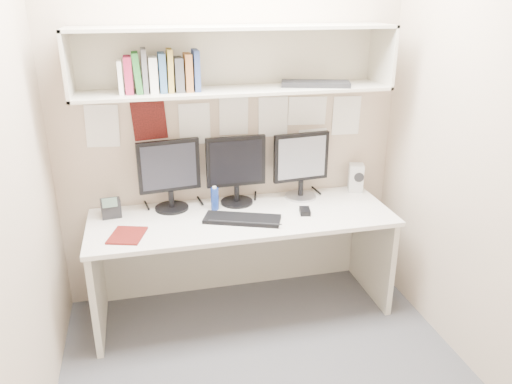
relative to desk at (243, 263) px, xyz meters
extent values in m
cube|color=#45454A|center=(0.00, -0.65, -0.37)|extent=(2.40, 2.00, 0.01)
cube|color=#B9A48D|center=(0.00, 0.35, 0.93)|extent=(2.40, 0.02, 2.60)
cube|color=#B9A48D|center=(0.00, -1.65, 0.93)|extent=(2.40, 0.02, 2.60)
cube|color=#B9A48D|center=(-1.20, -0.65, 0.93)|extent=(0.02, 2.00, 2.60)
cube|color=#B9A48D|center=(1.20, -0.65, 0.93)|extent=(0.02, 2.00, 2.60)
cube|color=silver|center=(0.00, -0.01, 0.35)|extent=(2.00, 0.70, 0.03)
cube|color=beige|center=(0.00, 0.32, -0.02)|extent=(1.96, 0.02, 0.70)
cube|color=beige|center=(0.00, 0.16, 1.16)|extent=(2.00, 0.38, 0.02)
cube|color=beige|center=(0.00, 0.16, 1.54)|extent=(2.00, 0.38, 0.02)
cube|color=beige|center=(0.00, 0.34, 1.35)|extent=(2.00, 0.02, 0.40)
cube|color=beige|center=(-0.99, 0.16, 1.35)|extent=(0.02, 0.38, 0.40)
cube|color=beige|center=(0.99, 0.16, 1.35)|extent=(0.02, 0.38, 0.40)
cylinder|color=black|center=(-0.45, 0.21, 0.37)|extent=(0.23, 0.23, 0.02)
cylinder|color=black|center=(-0.45, 0.21, 0.44)|extent=(0.04, 0.04, 0.11)
cube|color=black|center=(-0.45, 0.22, 0.67)|extent=(0.41, 0.09, 0.35)
cube|color=black|center=(-0.45, 0.20, 0.67)|extent=(0.36, 0.05, 0.30)
cylinder|color=black|center=(0.01, 0.21, 0.37)|extent=(0.23, 0.23, 0.02)
cylinder|color=black|center=(0.01, 0.21, 0.44)|extent=(0.04, 0.04, 0.11)
cube|color=black|center=(0.01, 0.22, 0.67)|extent=(0.41, 0.04, 0.35)
cube|color=black|center=(0.01, 0.20, 0.67)|extent=(0.36, 0.01, 0.30)
cylinder|color=#A5A5AA|center=(0.48, 0.21, 0.37)|extent=(0.22, 0.22, 0.02)
cylinder|color=black|center=(0.48, 0.21, 0.44)|extent=(0.04, 0.04, 0.11)
cube|color=black|center=(0.48, 0.22, 0.66)|extent=(0.41, 0.07, 0.35)
cube|color=#ACACB1|center=(0.48, 0.20, 0.66)|extent=(0.35, 0.04, 0.29)
cube|color=black|center=(-0.02, -0.09, 0.38)|extent=(0.52, 0.34, 0.02)
cube|color=black|center=(0.41, -0.07, 0.38)|extent=(0.09, 0.12, 0.03)
cube|color=#B3B3AF|center=(0.91, 0.24, 0.47)|extent=(0.13, 0.13, 0.21)
cylinder|color=black|center=(0.91, 0.19, 0.49)|extent=(0.07, 0.03, 0.07)
cylinder|color=navy|center=(-0.16, 0.14, 0.44)|extent=(0.05, 0.05, 0.15)
cylinder|color=white|center=(-0.16, 0.14, 0.52)|extent=(0.03, 0.03, 0.02)
cube|color=#55110E|center=(-0.74, -0.15, 0.37)|extent=(0.25, 0.28, 0.01)
cube|color=black|center=(-0.84, 0.18, 0.42)|extent=(0.14, 0.12, 0.12)
cube|color=#4C6659|center=(-0.84, 0.12, 0.48)|extent=(0.09, 0.02, 0.06)
cube|color=white|center=(-0.70, 0.15, 1.27)|extent=(0.03, 0.16, 0.20)
cube|color=#9A1C3F|center=(-0.65, 0.15, 1.28)|extent=(0.05, 0.16, 0.22)
cube|color=#216427|center=(-0.60, 0.15, 1.29)|extent=(0.04, 0.16, 0.24)
cube|color=#515157|center=(-0.56, 0.15, 1.30)|extent=(0.03, 0.16, 0.26)
cube|color=white|center=(-0.51, 0.15, 1.28)|extent=(0.05, 0.16, 0.21)
cube|color=#32547D|center=(-0.45, 0.15, 1.29)|extent=(0.04, 0.16, 0.23)
cube|color=olive|center=(-0.41, 0.15, 1.30)|extent=(0.03, 0.16, 0.25)
cube|color=#39393B|center=(-0.35, 0.15, 1.28)|extent=(0.05, 0.16, 0.20)
cube|color=brown|center=(-0.30, 0.15, 1.29)|extent=(0.04, 0.16, 0.22)
cube|color=navy|center=(-0.25, 0.15, 1.30)|extent=(0.03, 0.16, 0.25)
cube|color=black|center=(0.52, 0.13, 1.19)|extent=(0.47, 0.29, 0.03)
camera|label=1|loc=(-0.61, -2.97, 1.72)|focal=35.00mm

